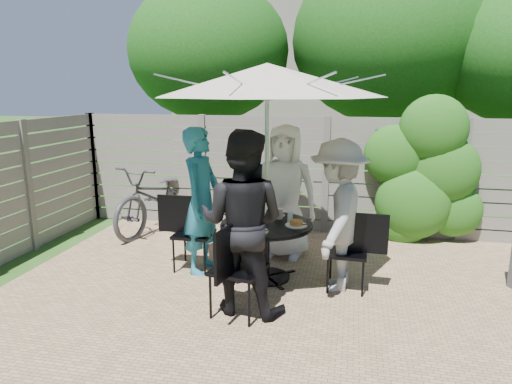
% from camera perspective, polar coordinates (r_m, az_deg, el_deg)
% --- Properties ---
extents(backyard_envelope, '(60.00, 60.00, 5.00)m').
position_cam_1_polar(backyard_envelope, '(14.35, 11.21, 13.96)').
color(backyard_envelope, '#274D18').
rests_on(backyard_envelope, ground).
extents(patio_table, '(1.18, 1.18, 0.70)m').
position_cam_1_polar(patio_table, '(5.45, 1.30, -6.05)').
color(patio_table, black).
rests_on(patio_table, ground).
extents(umbrella, '(2.87, 2.87, 2.52)m').
position_cam_1_polar(umbrella, '(5.16, 1.41, 13.79)').
color(umbrella, silver).
rests_on(umbrella, ground).
extents(chair_back, '(0.48, 0.65, 0.87)m').
position_cam_1_polar(chair_back, '(6.40, 3.84, -5.34)').
color(chair_back, black).
rests_on(chair_back, ground).
extents(person_back, '(0.94, 0.67, 1.81)m').
position_cam_1_polar(person_back, '(6.10, 3.60, 0.02)').
color(person_back, white).
rests_on(person_back, ground).
extents(chair_left, '(0.69, 0.47, 0.96)m').
position_cam_1_polar(chair_left, '(5.85, -7.87, -6.92)').
color(chair_left, black).
rests_on(chair_left, ground).
extents(person_left, '(0.50, 0.70, 1.81)m').
position_cam_1_polar(person_left, '(5.62, -6.80, -1.14)').
color(person_left, teal).
rests_on(person_left, ground).
extents(chair_front, '(0.57, 0.76, 1.00)m').
position_cam_1_polar(chair_front, '(4.66, -2.29, -11.89)').
color(chair_front, black).
rests_on(chair_front, ground).
extents(person_front, '(0.98, 0.80, 1.88)m').
position_cam_1_polar(person_front, '(4.56, -1.74, -3.92)').
color(person_front, black).
rests_on(person_front, ground).
extents(chair_right, '(0.67, 0.46, 0.92)m').
position_cam_1_polar(chair_right, '(5.34, 11.38, -9.17)').
color(chair_right, black).
rests_on(chair_right, ground).
extents(person_right, '(0.76, 1.18, 1.73)m').
position_cam_1_polar(person_right, '(5.17, 10.17, -2.97)').
color(person_right, '#9C9A97').
rests_on(person_right, ground).
extents(plate_back, '(0.26, 0.26, 0.06)m').
position_cam_1_polar(plate_back, '(5.71, 2.37, -2.68)').
color(plate_back, white).
rests_on(plate_back, patio_table).
extents(plate_left, '(0.26, 0.26, 0.06)m').
position_cam_1_polar(plate_left, '(5.49, -2.29, -3.31)').
color(plate_left, white).
rests_on(plate_left, patio_table).
extents(plate_front, '(0.26, 0.26, 0.06)m').
position_cam_1_polar(plate_front, '(5.05, 0.11, -4.74)').
color(plate_front, white).
rests_on(plate_front, patio_table).
extents(plate_right, '(0.26, 0.26, 0.06)m').
position_cam_1_polar(plate_right, '(5.28, 5.06, -3.98)').
color(plate_right, white).
rests_on(plate_right, patio_table).
extents(glass_back, '(0.07, 0.07, 0.14)m').
position_cam_1_polar(glass_back, '(5.63, 1.07, -2.40)').
color(glass_back, silver).
rests_on(glass_back, patio_table).
extents(glass_left, '(0.07, 0.07, 0.14)m').
position_cam_1_polar(glass_left, '(5.34, -1.68, -3.23)').
color(glass_left, silver).
rests_on(glass_left, patio_table).
extents(glass_right, '(0.07, 0.07, 0.14)m').
position_cam_1_polar(glass_right, '(5.39, 4.28, -3.12)').
color(glass_right, silver).
rests_on(glass_right, patio_table).
extents(syrup_jug, '(0.09, 0.09, 0.16)m').
position_cam_1_polar(syrup_jug, '(5.42, 0.86, -2.89)').
color(syrup_jug, '#59280C').
rests_on(syrup_jug, patio_table).
extents(coffee_cup, '(0.08, 0.08, 0.12)m').
position_cam_1_polar(coffee_cup, '(5.54, 2.97, -2.77)').
color(coffee_cup, '#C6B293').
rests_on(coffee_cup, patio_table).
extents(bicycle, '(1.21, 2.21, 1.10)m').
position_cam_1_polar(bicycle, '(7.50, -11.91, -0.60)').
color(bicycle, '#333338').
rests_on(bicycle, ground).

